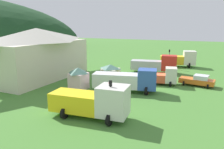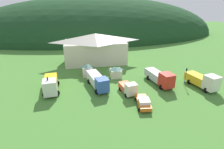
# 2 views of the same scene
# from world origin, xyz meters

# --- Properties ---
(ground_plane) EXTENTS (200.00, 200.00, 0.00)m
(ground_plane) POSITION_xyz_m (0.00, 0.00, 0.00)
(ground_plane) COLOR #477F33
(depot_building) EXTENTS (18.44, 9.47, 8.39)m
(depot_building) POSITION_xyz_m (-3.27, 19.15, 4.32)
(depot_building) COLOR beige
(depot_building) RESTS_ON ground
(play_shed_cream) EXTENTS (2.75, 2.75, 2.60)m
(play_shed_cream) POSITION_xyz_m (0.41, 7.39, 1.34)
(play_shed_cream) COLOR beige
(play_shed_cream) RESTS_ON ground
(play_shed_pink) EXTENTS (2.54, 2.30, 3.11)m
(play_shed_pink) POSITION_xyz_m (-6.19, 9.22, 1.60)
(play_shed_pink) COLOR beige
(play_shed_pink) RESTS_ON ground
(flatbed_truck_yellow) EXTENTS (3.73, 7.94, 3.39)m
(flatbed_truck_yellow) POSITION_xyz_m (-13.87, 2.44, 1.71)
(flatbed_truck_yellow) COLOR silver
(flatbed_truck_yellow) RESTS_ON ground
(box_truck_blue) EXTENTS (4.32, 8.79, 3.18)m
(box_truck_blue) POSITION_xyz_m (-4.40, 2.55, 1.63)
(box_truck_blue) COLOR #3356AD
(box_truck_blue) RESTS_ON ground
(light_truck_cream) EXTENTS (3.09, 4.99, 2.66)m
(light_truck_cream) POSITION_xyz_m (1.26, -1.11, 1.27)
(light_truck_cream) COLOR beige
(light_truck_cream) RESTS_ON ground
(crane_truck_red) EXTENTS (4.04, 8.66, 3.38)m
(crane_truck_red) POSITION_xyz_m (9.15, 1.79, 1.67)
(crane_truck_red) COLOR red
(crane_truck_red) RESTS_ON ground
(heavy_rig_striped) EXTENTS (4.27, 7.65, 3.46)m
(heavy_rig_striped) POSITION_xyz_m (17.32, -1.38, 1.70)
(heavy_rig_striped) COLOR silver
(heavy_rig_striped) RESTS_ON ground
(service_pickup_orange) EXTENTS (2.78, 5.13, 1.66)m
(service_pickup_orange) POSITION_xyz_m (2.69, -5.94, 0.83)
(service_pickup_orange) COLOR orange
(service_pickup_orange) RESTS_ON ground
(traffic_light_west) EXTENTS (0.20, 0.32, 4.00)m
(traffic_light_west) POSITION_xyz_m (-13.95, 0.64, 2.46)
(traffic_light_west) COLOR #4C4C51
(traffic_light_west) RESTS_ON ground
(traffic_light_east) EXTENTS (0.20, 0.32, 3.96)m
(traffic_light_east) POSITION_xyz_m (14.25, 0.46, 2.44)
(traffic_light_east) COLOR #4C4C51
(traffic_light_east) RESTS_ON ground
(traffic_cone_near_pickup) EXTENTS (0.36, 0.36, 0.53)m
(traffic_cone_near_pickup) POSITION_xyz_m (-5.77, 4.98, 0.00)
(traffic_cone_near_pickup) COLOR orange
(traffic_cone_near_pickup) RESTS_ON ground
(traffic_cone_mid_row) EXTENTS (0.36, 0.36, 0.62)m
(traffic_cone_mid_row) POSITION_xyz_m (-4.14, -0.28, 0.00)
(traffic_cone_mid_row) COLOR orange
(traffic_cone_mid_row) RESTS_ON ground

